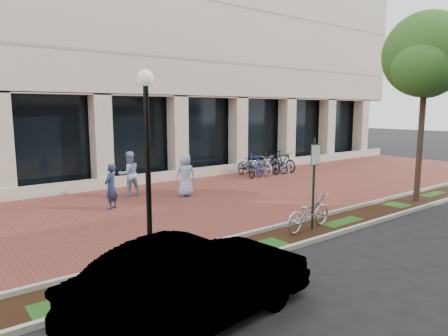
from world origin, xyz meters
TOP-DOWN VIEW (x-y plane):
  - ground at (0.00, 0.00)m, footprint 120.00×120.00m
  - brick_plaza at (0.00, 0.00)m, footprint 40.00×9.00m
  - planting_strip at (0.00, -5.25)m, footprint 40.00×1.50m
  - curb_plaza_side at (0.00, -4.50)m, footprint 40.00×0.12m
  - curb_street_side at (0.00, -6.00)m, footprint 40.00×0.12m
  - parking_sign at (0.50, -5.20)m, footprint 0.34×0.07m
  - lamppost at (-4.58, -4.71)m, footprint 0.36×0.36m
  - street_tree at (6.64, -5.22)m, footprint 3.76×3.13m
  - locked_bicycle at (0.39, -5.13)m, footprint 2.07×0.90m
  - pedestrian_left at (-3.26, 0.81)m, footprint 0.71×0.68m
  - pedestrian_mid at (-1.83, 2.45)m, footprint 0.91×0.72m
  - pedestrian_right at (-0.02, 1.02)m, footprint 0.95×0.72m
  - bollard at (5.57, 0.52)m, footprint 0.12×0.12m
  - bike_rack_cluster at (6.45, 3.12)m, footprint 3.64×2.13m
  - sedan_near_curb at (-5.12, -7.43)m, footprint 4.52×2.00m

SIDE VIEW (x-z plane):
  - ground at x=0.00m, z-range 0.00..0.00m
  - brick_plaza at x=0.00m, z-range 0.00..0.01m
  - planting_strip at x=0.00m, z-range 0.00..0.01m
  - curb_plaza_side at x=0.00m, z-range 0.00..0.12m
  - curb_street_side at x=0.00m, z-range 0.00..0.12m
  - bollard at x=5.57m, z-range 0.01..1.04m
  - locked_bicycle at x=0.39m, z-range 0.00..1.06m
  - bike_rack_cluster at x=6.45m, z-range -0.03..1.14m
  - sedan_near_curb at x=-5.12m, z-range 0.00..1.44m
  - pedestrian_left at x=-3.26m, z-range 0.00..1.63m
  - pedestrian_right at x=-0.02m, z-range 0.00..1.76m
  - pedestrian_mid at x=-1.83m, z-range 0.00..1.84m
  - parking_sign at x=0.50m, z-range 0.35..3.07m
  - lamppost at x=-4.58m, z-range 0.28..4.67m
  - street_tree at x=6.64m, z-range 1.78..8.89m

